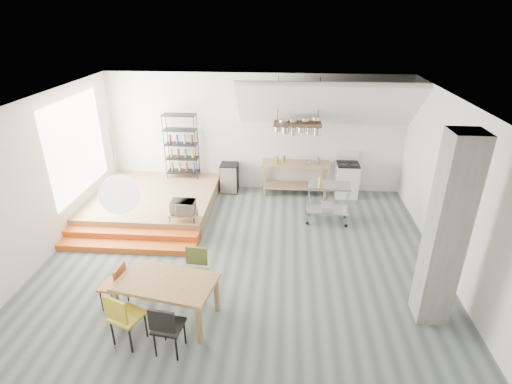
# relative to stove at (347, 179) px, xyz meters

# --- Properties ---
(floor) EXTENTS (8.00, 8.00, 0.00)m
(floor) POSITION_rel_stove_xyz_m (-2.50, -3.16, -0.48)
(floor) COLOR #4A5456
(floor) RESTS_ON ground
(wall_back) EXTENTS (8.00, 0.04, 3.20)m
(wall_back) POSITION_rel_stove_xyz_m (-2.50, 0.34, 1.12)
(wall_back) COLOR silver
(wall_back) RESTS_ON ground
(wall_left) EXTENTS (0.04, 7.00, 3.20)m
(wall_left) POSITION_rel_stove_xyz_m (-6.50, -3.16, 1.12)
(wall_left) COLOR silver
(wall_left) RESTS_ON ground
(wall_right) EXTENTS (0.04, 7.00, 3.20)m
(wall_right) POSITION_rel_stove_xyz_m (1.50, -3.16, 1.12)
(wall_right) COLOR silver
(wall_right) RESTS_ON ground
(ceiling) EXTENTS (8.00, 7.00, 0.02)m
(ceiling) POSITION_rel_stove_xyz_m (-2.50, -3.16, 2.72)
(ceiling) COLOR white
(ceiling) RESTS_ON wall_back
(slope_ceiling) EXTENTS (4.40, 1.44, 1.32)m
(slope_ceiling) POSITION_rel_stove_xyz_m (-0.70, -0.26, 2.07)
(slope_ceiling) COLOR white
(slope_ceiling) RESTS_ON wall_back
(window_pane) EXTENTS (0.02, 2.50, 2.20)m
(window_pane) POSITION_rel_stove_xyz_m (-6.48, -1.66, 1.32)
(window_pane) COLOR white
(window_pane) RESTS_ON wall_left
(platform) EXTENTS (3.00, 3.00, 0.40)m
(platform) POSITION_rel_stove_xyz_m (-5.00, -1.16, -0.28)
(platform) COLOR #97744B
(platform) RESTS_ON ground
(step_lower) EXTENTS (3.00, 0.35, 0.13)m
(step_lower) POSITION_rel_stove_xyz_m (-5.00, -3.11, -0.41)
(step_lower) COLOR #D35A18
(step_lower) RESTS_ON ground
(step_upper) EXTENTS (3.00, 0.35, 0.27)m
(step_upper) POSITION_rel_stove_xyz_m (-5.00, -2.76, -0.35)
(step_upper) COLOR #D35A18
(step_upper) RESTS_ON ground
(concrete_column) EXTENTS (0.50, 0.50, 3.20)m
(concrete_column) POSITION_rel_stove_xyz_m (0.80, -4.66, 1.12)
(concrete_column) COLOR slate
(concrete_column) RESTS_ON ground
(kitchen_counter) EXTENTS (1.80, 0.60, 0.91)m
(kitchen_counter) POSITION_rel_stove_xyz_m (-1.40, -0.01, 0.15)
(kitchen_counter) COLOR #97744B
(kitchen_counter) RESTS_ON ground
(stove) EXTENTS (0.60, 0.60, 1.18)m
(stove) POSITION_rel_stove_xyz_m (0.00, 0.00, 0.00)
(stove) COLOR white
(stove) RESTS_ON ground
(pot_rack) EXTENTS (1.20, 0.50, 1.43)m
(pot_rack) POSITION_rel_stove_xyz_m (-1.37, -0.23, 1.50)
(pot_rack) COLOR #3F2B19
(pot_rack) RESTS_ON ceiling
(wire_shelving) EXTENTS (0.88, 0.38, 1.80)m
(wire_shelving) POSITION_rel_stove_xyz_m (-4.50, 0.04, 0.85)
(wire_shelving) COLOR black
(wire_shelving) RESTS_ON platform
(microwave_shelf) EXTENTS (0.60, 0.40, 0.16)m
(microwave_shelf) POSITION_rel_stove_xyz_m (-3.90, -2.41, 0.07)
(microwave_shelf) COLOR #97744B
(microwave_shelf) RESTS_ON platform
(paper_lantern) EXTENTS (0.60, 0.60, 0.60)m
(paper_lantern) POSITION_rel_stove_xyz_m (-4.11, -4.93, 1.72)
(paper_lantern) COLOR white
(paper_lantern) RESTS_ON ceiling
(dining_table) EXTENTS (1.71, 1.17, 0.74)m
(dining_table) POSITION_rel_stove_xyz_m (-3.52, -5.05, 0.18)
(dining_table) COLOR #8F5F34
(dining_table) RESTS_ON ground
(chair_mustard) EXTENTS (0.56, 0.56, 0.95)m
(chair_mustard) POSITION_rel_stove_xyz_m (-4.01, -5.68, 0.09)
(chair_mustard) COLOR gold
(chair_mustard) RESTS_ON ground
(chair_black) EXTENTS (0.47, 0.47, 0.91)m
(chair_black) POSITION_rel_stove_xyz_m (-3.32, -5.82, 0.06)
(chair_black) COLOR black
(chair_black) RESTS_ON ground
(chair_olive) EXTENTS (0.44, 0.44, 0.90)m
(chair_olive) POSITION_rel_stove_xyz_m (-3.20, -4.39, 0.06)
(chair_olive) COLOR #5A6731
(chair_olive) RESTS_ON ground
(chair_red) EXTENTS (0.42, 0.42, 0.84)m
(chair_red) POSITION_rel_stove_xyz_m (-4.46, -4.86, 0.02)
(chair_red) COLOR #BB501A
(chair_red) RESTS_ON ground
(rolling_cart) EXTENTS (1.02, 0.62, 0.97)m
(rolling_cart) POSITION_rel_stove_xyz_m (-0.63, -1.52, 0.15)
(rolling_cart) COLOR silver
(rolling_cart) RESTS_ON ground
(mini_fridge) EXTENTS (0.47, 0.47, 0.81)m
(mini_fridge) POSITION_rel_stove_xyz_m (-3.21, 0.04, -0.08)
(mini_fridge) COLOR black
(mini_fridge) RESTS_ON ground
(microwave) EXTENTS (0.53, 0.36, 0.29)m
(microwave) POSITION_rel_stove_xyz_m (-3.90, -2.41, 0.23)
(microwave) COLOR beige
(microwave) RESTS_ON microwave_shelf
(bowl) EXTENTS (0.23, 0.23, 0.05)m
(bowl) POSITION_rel_stove_xyz_m (-1.11, -0.06, 0.45)
(bowl) COLOR silver
(bowl) RESTS_ON kitchen_counter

